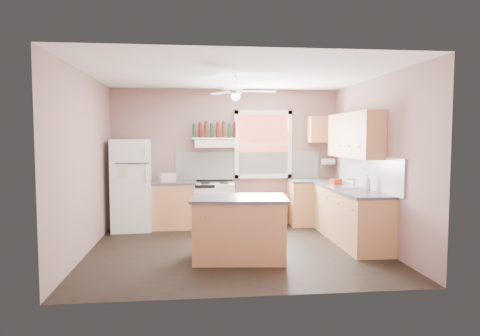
{
  "coord_description": "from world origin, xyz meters",
  "views": [
    {
      "loc": [
        -0.64,
        -6.54,
        1.75
      ],
      "look_at": [
        0.1,
        0.3,
        1.25
      ],
      "focal_mm": 32.0,
      "sensor_mm": 36.0,
      "label": 1
    }
  ],
  "objects": [
    {
      "name": "ceiling",
      "position": [
        0.0,
        0.0,
        2.7
      ],
      "size": [
        4.5,
        4.5,
        0.0
      ],
      "primitive_type": "plane",
      "color": "white",
      "rests_on": "ground"
    },
    {
      "name": "refrigerator",
      "position": [
        -1.81,
        1.61,
        0.85
      ],
      "size": [
        0.78,
        0.76,
        1.71
      ],
      "primitive_type": "cube",
      "rotation": [
        0.0,
        0.0,
        0.08
      ],
      "color": "white",
      "rests_on": "floor"
    },
    {
      "name": "window_view",
      "position": [
        0.75,
        1.98,
        1.6
      ],
      "size": [
        1.0,
        0.02,
        1.2
      ],
      "primitive_type": "cube",
      "color": "maroon",
      "rests_on": "wall_back"
    },
    {
      "name": "ceiling_fan_hub",
      "position": [
        0.0,
        0.0,
        2.45
      ],
      "size": [
        0.2,
        0.2,
        0.08
      ],
      "primitive_type": "cylinder",
      "color": "white",
      "rests_on": "ceiling"
    },
    {
      "name": "island",
      "position": [
        -0.0,
        -0.54,
        0.43
      ],
      "size": [
        1.35,
        0.93,
        0.86
      ],
      "primitive_type": "cube",
      "rotation": [
        0.0,
        0.0,
        -0.1
      ],
      "color": "#BC7D4E",
      "rests_on": "floor"
    },
    {
      "name": "cart",
      "position": [
        0.89,
        1.71,
        0.29
      ],
      "size": [
        0.68,
        0.59,
        0.57
      ],
      "primitive_type": "cube",
      "rotation": [
        0.0,
        0.0,
        -0.43
      ],
      "color": "#BC7D4E",
      "rests_on": "floor"
    },
    {
      "name": "soap_bottle",
      "position": [
        2.1,
        -0.05,
        1.02
      ],
      "size": [
        0.1,
        0.1,
        0.24
      ],
      "primitive_type": "imported",
      "rotation": [
        0.0,
        0.0,
        4.77
      ],
      "color": "silver",
      "rests_on": "counter_right"
    },
    {
      "name": "base_cabinet_corner",
      "position": [
        1.75,
        1.7,
        0.43
      ],
      "size": [
        1.0,
        0.6,
        0.86
      ],
      "primitive_type": "cube",
      "color": "#BC7D4E",
      "rests_on": "floor"
    },
    {
      "name": "red_caddy",
      "position": [
        1.89,
        0.84,
        0.95
      ],
      "size": [
        0.21,
        0.17,
        0.1
      ],
      "primitive_type": "cube",
      "rotation": [
        0.0,
        0.0,
        0.34
      ],
      "color": "#A1290D",
      "rests_on": "counter_right"
    },
    {
      "name": "counter_corner",
      "position": [
        1.75,
        1.7,
        0.88
      ],
      "size": [
        1.02,
        0.62,
        0.04
      ],
      "primitive_type": "cube",
      "color": "#424244",
      "rests_on": "base_cabinet_corner"
    },
    {
      "name": "backsplash_right",
      "position": [
        2.23,
        0.3,
        1.18
      ],
      "size": [
        0.03,
        2.6,
        0.55
      ],
      "primitive_type": "cube",
      "color": "white",
      "rests_on": "wall_right"
    },
    {
      "name": "island_top",
      "position": [
        -0.0,
        -0.54,
        0.88
      ],
      "size": [
        1.43,
        1.01,
        0.04
      ],
      "primitive_type": "cube",
      "rotation": [
        0.0,
        0.0,
        -0.1
      ],
      "color": "#424244",
      "rests_on": "island"
    },
    {
      "name": "wall_right",
      "position": [
        2.27,
        0.0,
        1.35
      ],
      "size": [
        0.05,
        4.0,
        2.7
      ],
      "primitive_type": "cube",
      "color": "#80605B",
      "rests_on": "ground"
    },
    {
      "name": "upper_cabinet_corner",
      "position": [
        1.95,
        1.83,
        1.9
      ],
      "size": [
        0.6,
        0.33,
        0.52
      ],
      "primitive_type": "cube",
      "color": "#BC7D4E",
      "rests_on": "wall_back"
    },
    {
      "name": "wine_bottles",
      "position": [
        -0.23,
        1.87,
        1.88
      ],
      "size": [
        0.86,
        0.06,
        0.31
      ],
      "color": "#143819",
      "rests_on": "bottle_shelf"
    },
    {
      "name": "wall_back",
      "position": [
        0.0,
        2.02,
        1.35
      ],
      "size": [
        4.5,
        0.05,
        2.7
      ],
      "primitive_type": "cube",
      "color": "#80605B",
      "rests_on": "ground"
    },
    {
      "name": "base_cabinet_left",
      "position": [
        -1.06,
        1.7,
        0.43
      ],
      "size": [
        0.9,
        0.6,
        0.86
      ],
      "primitive_type": "cube",
      "color": "#BC7D4E",
      "rests_on": "floor"
    },
    {
      "name": "counter_right",
      "position": [
        1.94,
        0.3,
        0.88
      ],
      "size": [
        0.62,
        2.22,
        0.04
      ],
      "primitive_type": "cube",
      "color": "#424244",
      "rests_on": "base_cabinet_right"
    },
    {
      "name": "faucet",
      "position": [
        2.1,
        0.5,
        0.97
      ],
      "size": [
        0.03,
        0.03,
        0.14
      ],
      "primitive_type": "cylinder",
      "color": "silver",
      "rests_on": "sink"
    },
    {
      "name": "window_frame",
      "position": [
        0.75,
        1.96,
        1.6
      ],
      "size": [
        1.16,
        0.07,
        1.36
      ],
      "primitive_type": "cube",
      "color": "white",
      "rests_on": "wall_back"
    },
    {
      "name": "range_hood",
      "position": [
        -0.23,
        1.75,
        1.62
      ],
      "size": [
        0.78,
        0.5,
        0.14
      ],
      "primitive_type": "cube",
      "color": "white",
      "rests_on": "wall_back"
    },
    {
      "name": "paper_towel",
      "position": [
        2.07,
        1.86,
        1.25
      ],
      "size": [
        0.26,
        0.12,
        0.12
      ],
      "primitive_type": "cylinder",
      "rotation": [
        0.0,
        1.57,
        0.0
      ],
      "color": "white",
      "rests_on": "wall_back"
    },
    {
      "name": "floor",
      "position": [
        0.0,
        0.0,
        0.0
      ],
      "size": [
        4.5,
        4.5,
        0.0
      ],
      "primitive_type": "plane",
      "color": "black",
      "rests_on": "ground"
    },
    {
      "name": "toaster",
      "position": [
        -1.13,
        1.58,
        0.99
      ],
      "size": [
        0.32,
        0.24,
        0.18
      ],
      "primitive_type": "cube",
      "rotation": [
        0.0,
        0.0,
        0.31
      ],
      "color": "silver",
      "rests_on": "counter_left"
    },
    {
      "name": "upper_cabinet_right",
      "position": [
        2.08,
        0.5,
        1.78
      ],
      "size": [
        0.33,
        1.8,
        0.76
      ],
      "primitive_type": "cube",
      "color": "#BC7D4E",
      "rests_on": "wall_right"
    },
    {
      "name": "counter_left",
      "position": [
        -1.06,
        1.7,
        0.88
      ],
      "size": [
        0.92,
        0.62,
        0.04
      ],
      "primitive_type": "cube",
      "color": "#424244",
      "rests_on": "base_cabinet_left"
    },
    {
      "name": "backsplash_back",
      "position": [
        0.45,
        1.99,
        1.18
      ],
      "size": [
        2.9,
        0.03,
        0.55
      ],
      "primitive_type": "cube",
      "color": "white",
      "rests_on": "wall_back"
    },
    {
      "name": "bottle_shelf",
      "position": [
        -0.23,
        1.87,
        1.72
      ],
      "size": [
        0.9,
        0.26,
        0.03
      ],
      "primitive_type": "cube",
      "color": "white",
      "rests_on": "range_hood"
    },
    {
      "name": "wall_left",
      "position": [
        -2.27,
        0.0,
        1.35
      ],
      "size": [
        0.05,
        4.0,
        2.7
      ],
      "primitive_type": "cube",
      "color": "#80605B",
      "rests_on": "ground"
    },
    {
      "name": "base_cabinet_right",
      "position": [
        1.95,
        0.3,
        0.43
      ],
      "size": [
        0.6,
        2.2,
        0.86
      ],
      "primitive_type": "cube",
      "color": "#BC7D4E",
      "rests_on": "floor"
    },
    {
      "name": "stove",
      "position": [
        -0.24,
        1.69,
        0.43
      ],
      "size": [
        0.8,
        0.68,
        0.86
      ],
      "primitive_type": "cube",
      "rotation": [
        0.0,
        0.0,
        -0.05
      ],
      "color": "white",
      "rests_on": "floor"
    },
    {
      "name": "sink",
      "position": [
        1.94,
        0.5,
        0.9
      ],
      "size": [
        0.55,
        0.45,
        0.03
      ],
      "primitive_type": "cube",
      "color": "silver",
      "rests_on": "counter_right"
    }
  ]
}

